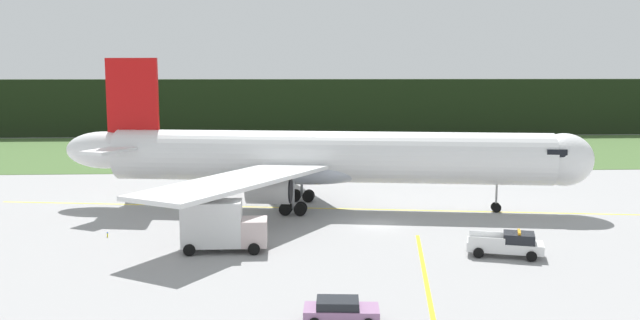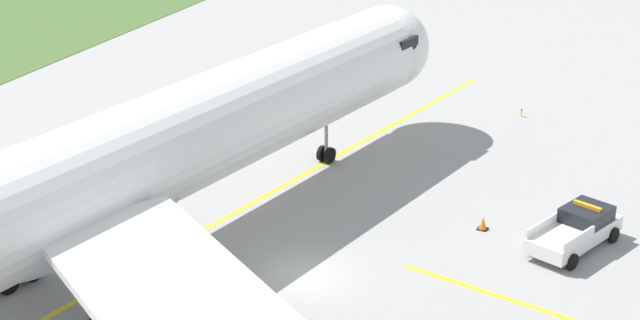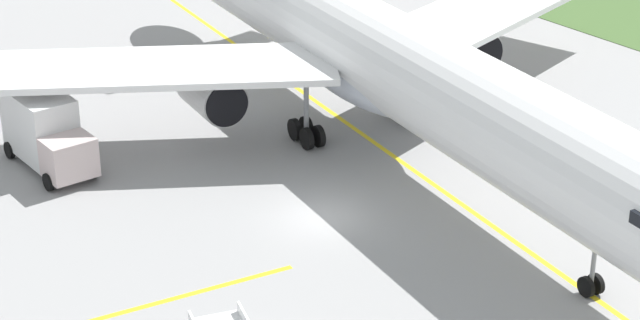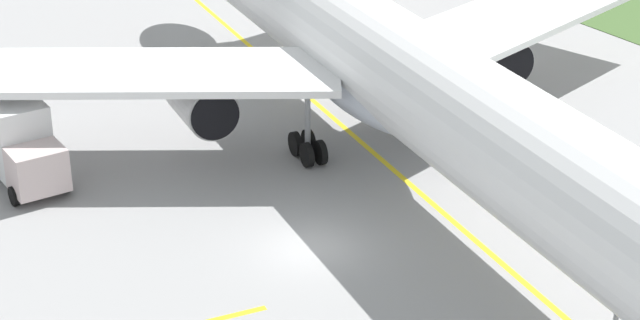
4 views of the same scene
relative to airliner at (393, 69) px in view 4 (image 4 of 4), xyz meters
The scene contains 5 objects.
ground 9.89m from the airliner, 59.45° to the right, with size 320.00×320.00×0.00m, color gray.
taxiway_centerline_main 5.05m from the airliner, ahead, with size 67.80×0.30×0.01m, color yellow.
airliner is the anchor object (origin of this frame).
catering_truck 17.61m from the airliner, 119.50° to the right, with size 6.34×2.67×4.00m.
taxiway_edge_light_west 21.47m from the airliner, 150.28° to the right, with size 0.12×0.12×0.44m.
Camera 4 is at (33.56, -21.31, 22.99)m, focal length 62.09 mm.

